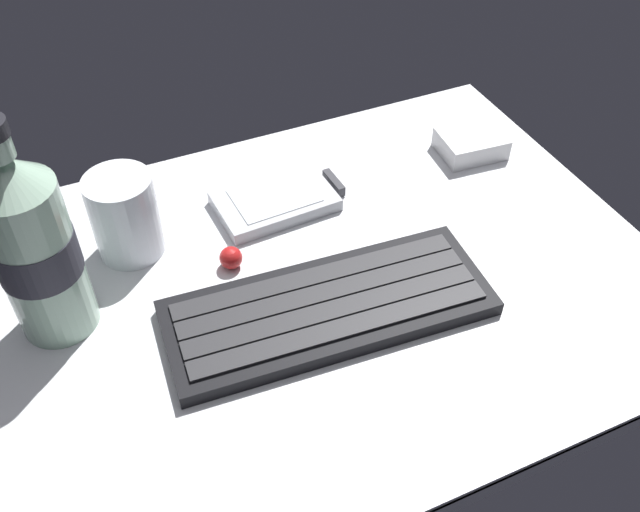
{
  "coord_description": "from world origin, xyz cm",
  "views": [
    {
      "loc": [
        -18.69,
        -41.84,
        47.7
      ],
      "look_at": [
        0.0,
        0.0,
        3.0
      ],
      "focal_mm": 39.58,
      "sensor_mm": 36.0,
      "label": 1
    }
  ],
  "objects_px": {
    "handheld_device": "(281,199)",
    "juice_cup": "(126,219)",
    "charger_block": "(471,144)",
    "keyboard": "(328,307)",
    "water_bottle": "(34,247)",
    "trackball_mouse": "(231,258)"
  },
  "relations": [
    {
      "from": "trackball_mouse",
      "to": "charger_block",
      "type": "bearing_deg",
      "value": 11.62
    },
    {
      "from": "handheld_device",
      "to": "charger_block",
      "type": "relative_size",
      "value": 1.87
    },
    {
      "from": "water_bottle",
      "to": "charger_block",
      "type": "height_order",
      "value": "water_bottle"
    },
    {
      "from": "handheld_device",
      "to": "water_bottle",
      "type": "relative_size",
      "value": 0.63
    },
    {
      "from": "keyboard",
      "to": "water_bottle",
      "type": "relative_size",
      "value": 1.43
    },
    {
      "from": "keyboard",
      "to": "trackball_mouse",
      "type": "distance_m",
      "value": 0.11
    },
    {
      "from": "juice_cup",
      "to": "water_bottle",
      "type": "distance_m",
      "value": 0.11
    },
    {
      "from": "trackball_mouse",
      "to": "handheld_device",
      "type": "bearing_deg",
      "value": 40.35
    },
    {
      "from": "juice_cup",
      "to": "trackball_mouse",
      "type": "xyz_separation_m",
      "value": [
        0.08,
        -0.06,
        -0.03
      ]
    },
    {
      "from": "water_bottle",
      "to": "trackball_mouse",
      "type": "relative_size",
      "value": 9.45
    },
    {
      "from": "keyboard",
      "to": "water_bottle",
      "type": "bearing_deg",
      "value": 158.01
    },
    {
      "from": "handheld_device",
      "to": "juice_cup",
      "type": "xyz_separation_m",
      "value": [
        -0.16,
        -0.0,
        0.03
      ]
    },
    {
      "from": "handheld_device",
      "to": "charger_block",
      "type": "distance_m",
      "value": 0.23
    },
    {
      "from": "charger_block",
      "to": "trackball_mouse",
      "type": "distance_m",
      "value": 0.31
    },
    {
      "from": "trackball_mouse",
      "to": "water_bottle",
      "type": "bearing_deg",
      "value": -178.78
    },
    {
      "from": "trackball_mouse",
      "to": "keyboard",
      "type": "bearing_deg",
      "value": -57.07
    },
    {
      "from": "handheld_device",
      "to": "charger_block",
      "type": "xyz_separation_m",
      "value": [
        0.23,
        -0.0,
        0.0
      ]
    },
    {
      "from": "keyboard",
      "to": "charger_block",
      "type": "bearing_deg",
      "value": 32.0
    },
    {
      "from": "handheld_device",
      "to": "trackball_mouse",
      "type": "bearing_deg",
      "value": -139.65
    },
    {
      "from": "keyboard",
      "to": "handheld_device",
      "type": "relative_size",
      "value": 2.27
    },
    {
      "from": "keyboard",
      "to": "water_bottle",
      "type": "distance_m",
      "value": 0.25
    },
    {
      "from": "keyboard",
      "to": "trackball_mouse",
      "type": "relative_size",
      "value": 13.49
    }
  ]
}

